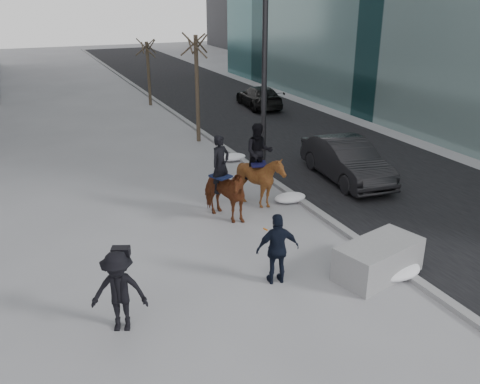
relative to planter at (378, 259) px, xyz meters
name	(u,v)px	position (x,y,z in m)	size (l,w,h in m)	color
ground	(259,262)	(-2.36, 1.73, -0.44)	(120.00, 120.00, 0.00)	gray
road	(300,137)	(4.64, 11.73, -0.43)	(8.00, 90.00, 0.01)	black
curb	(222,146)	(0.64, 11.73, -0.38)	(0.25, 90.00, 0.12)	gray
planter	(378,259)	(0.00, 0.00, 0.00)	(2.18, 1.09, 0.87)	gray
car_near	(346,160)	(3.23, 5.99, 0.32)	(1.60, 4.58, 1.51)	black
car_far	(259,97)	(5.81, 18.62, 0.20)	(1.79, 4.39, 1.28)	black
tree_near	(197,84)	(0.04, 13.12, 2.19)	(1.20, 1.20, 5.26)	#362E20
tree_far	(148,71)	(0.04, 21.95, 1.64)	(1.20, 1.20, 4.16)	#362920
mounted_left	(222,189)	(-2.19, 4.62, 0.52)	(1.58, 2.19, 2.58)	#501A10
mounted_right	(260,174)	(-0.72, 5.08, 0.64)	(1.86, 1.97, 2.68)	#502110
feeder	(278,249)	(-2.38, 0.71, 0.44)	(1.09, 0.95, 1.75)	black
camera_crew	(119,291)	(-6.12, 0.38, 0.45)	(1.29, 1.03, 1.75)	black
lamppost	(265,40)	(0.24, 6.77, 4.56)	(0.25, 0.84, 9.09)	black
snow_piles	(312,213)	(0.34, 3.55, -0.28)	(1.39, 10.79, 0.35)	white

